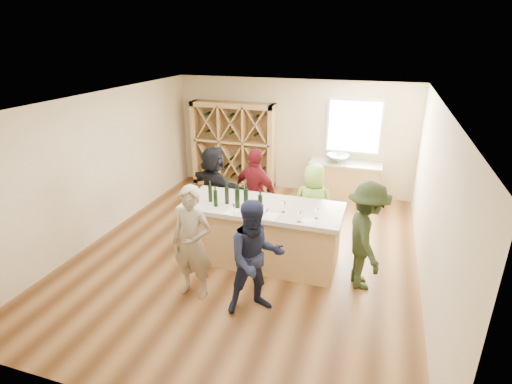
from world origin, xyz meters
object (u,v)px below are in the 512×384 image
(person_near_left, at_px, (192,243))
(wine_rack, at_px, (233,145))
(sink, at_px, (338,158))
(wine_bottle_d, at_px, (237,198))
(wine_bottle_a, at_px, (210,194))
(person_near_right, at_px, (256,258))
(person_far_mid, at_px, (256,194))
(person_far_left, at_px, (214,188))
(wine_bottle_f, at_px, (260,204))
(person_far_right, at_px, (313,205))
(wine_bottle_b, at_px, (216,198))
(wine_bottle_c, at_px, (227,196))
(wine_bottle_e, at_px, (246,198))
(person_server, at_px, (366,236))
(tasting_counter_base, at_px, (262,235))

(person_near_left, bearing_deg, wine_rack, 107.09)
(sink, bearing_deg, wine_bottle_d, -109.04)
(wine_bottle_a, height_order, person_near_left, person_near_left)
(person_near_right, xyz_separation_m, person_far_mid, (-0.70, 2.21, 0.04))
(wine_bottle_a, xyz_separation_m, person_far_left, (-0.42, 1.12, -0.35))
(person_far_mid, distance_m, wine_bottle_f, 1.29)
(wine_bottle_a, height_order, person_far_right, person_far_right)
(wine_bottle_b, bearing_deg, wine_rack, 106.37)
(wine_bottle_a, distance_m, wine_bottle_c, 0.31)
(person_far_left, bearing_deg, wine_bottle_c, 151.01)
(wine_bottle_b, xyz_separation_m, person_far_right, (1.46, 1.19, -0.42))
(sink, bearing_deg, wine_bottle_e, -107.36)
(wine_rack, relative_size, wine_bottle_f, 7.33)
(wine_bottle_a, relative_size, wine_bottle_e, 0.87)
(wine_rack, xyz_separation_m, wine_bottle_a, (0.93, -3.56, 0.12))
(wine_bottle_d, xyz_separation_m, wine_bottle_f, (0.43, -0.08, -0.02))
(wine_rack, height_order, person_far_right, wine_rack)
(person_near_left, height_order, person_far_mid, person_far_mid)
(person_far_mid, bearing_deg, wine_bottle_a, 84.70)
(sink, height_order, person_far_right, person_far_right)
(wine_rack, height_order, person_server, wine_rack)
(tasting_counter_base, distance_m, person_server, 1.80)
(wine_bottle_e, xyz_separation_m, person_far_left, (-1.08, 1.16, -0.37))
(tasting_counter_base, bearing_deg, wine_bottle_e, -146.43)
(tasting_counter_base, distance_m, wine_bottle_e, 0.80)
(person_far_left, relative_size, wine_bottle_f, 5.81)
(wine_bottle_b, height_order, person_near_left, person_near_left)
(wine_bottle_a, height_order, person_near_right, person_near_right)
(wine_rack, relative_size, person_far_mid, 1.21)
(wine_bottle_b, xyz_separation_m, wine_bottle_d, (0.37, 0.07, 0.02))
(person_near_left, distance_m, person_far_mid, 2.15)
(wine_rack, relative_size, person_far_left, 1.26)
(person_near_right, bearing_deg, wine_bottle_e, 82.95)
(wine_bottle_a, xyz_separation_m, wine_bottle_c, (0.31, -0.00, 0.00))
(person_near_right, distance_m, wine_bottle_f, 1.13)
(person_server, height_order, wine_bottle_f, person_server)
(wine_bottle_c, xyz_separation_m, wine_bottle_f, (0.65, -0.18, 0.00))
(wine_bottle_e, xyz_separation_m, person_near_left, (-0.47, -1.10, -0.35))
(wine_bottle_b, xyz_separation_m, person_near_left, (0.03, -0.98, -0.33))
(wine_bottle_a, relative_size, person_server, 0.16)
(wine_rack, xyz_separation_m, person_far_mid, (1.44, -2.58, -0.19))
(wine_bottle_e, relative_size, person_far_mid, 0.18)
(wine_bottle_f, bearing_deg, person_far_left, 136.68)
(person_near_left, relative_size, person_far_mid, 0.99)
(person_far_mid, height_order, person_far_left, person_far_mid)
(person_far_mid, relative_size, wine_bottle_f, 6.04)
(wine_bottle_b, height_order, person_near_right, person_near_right)
(wine_bottle_f, bearing_deg, wine_bottle_b, 178.71)
(person_near_left, relative_size, wine_bottle_f, 5.97)
(tasting_counter_base, bearing_deg, wine_bottle_b, -159.20)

